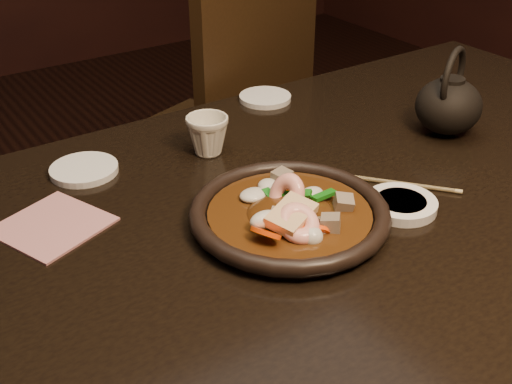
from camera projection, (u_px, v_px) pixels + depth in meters
table at (327, 244)px, 1.03m from camera, size 1.60×0.90×0.75m
chair at (219, 138)px, 1.69m from camera, size 0.59×0.59×0.97m
plate at (289, 214)px, 0.93m from camera, size 0.29×0.29×0.03m
stirfry at (291, 212)px, 0.93m from camera, size 0.19×0.18×0.07m
soy_dish at (401, 204)px, 0.97m from camera, size 0.11×0.11×0.02m
saucer_left at (84, 170)px, 1.07m from camera, size 0.11×0.11×0.01m
saucer_right at (265, 98)px, 1.34m from camera, size 0.11×0.11×0.01m
tea_cup at (207, 134)px, 1.12m from camera, size 0.08×0.07×0.08m
chopsticks at (382, 181)px, 1.04m from camera, size 0.17×0.20×0.01m
napkin at (53, 225)px, 0.93m from camera, size 0.18×0.18×0.00m
teapot at (449, 103)px, 1.17m from camera, size 0.14×0.12×0.16m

